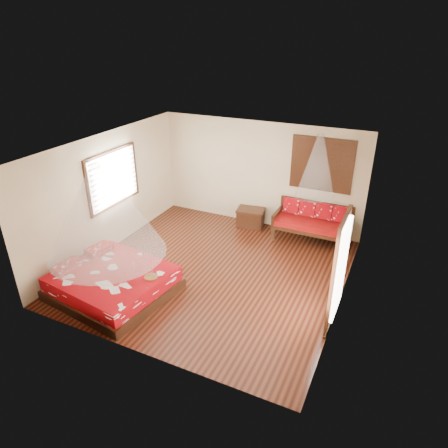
# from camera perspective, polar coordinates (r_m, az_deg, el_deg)

# --- Properties ---
(room) EXTENTS (5.54, 5.54, 2.84)m
(room) POSITION_cam_1_polar(r_m,az_deg,el_deg) (8.29, -1.63, 1.43)
(room) COLOR black
(room) RESTS_ON ground
(bed) EXTENTS (2.41, 2.23, 0.65)m
(bed) POSITION_cam_1_polar(r_m,az_deg,el_deg) (8.46, -15.64, -8.02)
(bed) COLOR black
(bed) RESTS_ON floor
(daybed) EXTENTS (1.88, 0.84, 0.96)m
(daybed) POSITION_cam_1_polar(r_m,az_deg,el_deg) (10.24, 12.57, 0.41)
(daybed) COLOR black
(daybed) RESTS_ON floor
(storage_chest) EXTENTS (0.79, 0.63, 0.50)m
(storage_chest) POSITION_cam_1_polar(r_m,az_deg,el_deg) (10.85, 3.81, 0.94)
(storage_chest) COLOR black
(storage_chest) RESTS_ON floor
(shutter_panel) EXTENTS (1.52, 0.06, 1.32)m
(shutter_panel) POSITION_cam_1_polar(r_m,az_deg,el_deg) (10.05, 13.80, 8.24)
(shutter_panel) COLOR black
(shutter_panel) RESTS_ON wall_back
(window_left) EXTENTS (0.10, 1.74, 1.34)m
(window_left) POSITION_cam_1_polar(r_m,az_deg,el_deg) (9.77, -15.53, 6.28)
(window_left) COLOR black
(window_left) RESTS_ON wall_left
(glazed_door) EXTENTS (0.08, 1.02, 2.16)m
(glazed_door) POSITION_cam_1_polar(r_m,az_deg,el_deg) (7.23, 15.87, -6.70)
(glazed_door) COLOR black
(glazed_door) RESTS_ON floor
(wine_tray) EXTENTS (0.27, 0.27, 0.22)m
(wine_tray) POSITION_cam_1_polar(r_m,az_deg,el_deg) (7.95, -10.41, -7.19)
(wine_tray) COLOR brown
(wine_tray) RESTS_ON bed
(mosquito_net_main) EXTENTS (2.23, 2.23, 1.80)m
(mosquito_net_main) POSITION_cam_1_polar(r_m,az_deg,el_deg) (7.69, -16.96, 1.84)
(mosquito_net_main) COLOR white
(mosquito_net_main) RESTS_ON ceiling
(mosquito_net_daybed) EXTENTS (0.91, 0.91, 1.50)m
(mosquito_net_daybed) POSITION_cam_1_polar(r_m,az_deg,el_deg) (9.58, 13.24, 8.06)
(mosquito_net_daybed) COLOR white
(mosquito_net_daybed) RESTS_ON ceiling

